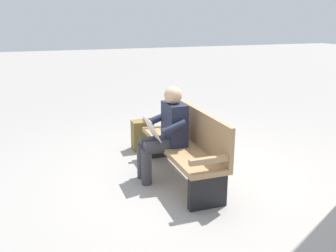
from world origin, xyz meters
The scene contains 4 objects.
ground_plane centered at (0.00, 0.00, 0.00)m, with size 40.00×40.00×0.00m, color gray.
bench_near centered at (0.00, -0.07, 0.46)m, with size 1.80×0.49×0.90m.
person_seated centered at (0.08, 0.16, 0.63)m, with size 0.57×0.57×1.18m.
backpack centered at (1.22, 0.16, 0.22)m, with size 0.27×0.31×0.46m.
Camera 1 is at (-4.01, 1.59, 1.98)m, focal length 39.26 mm.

